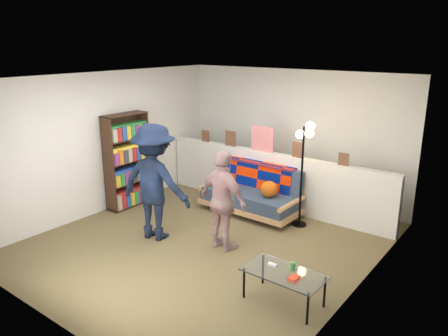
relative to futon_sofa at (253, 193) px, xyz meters
The scene contains 10 objects.
ground 1.41m from the futon_sofa, 85.33° to the right, with size 5.00×5.00×0.00m, color brown.
room_shell 1.60m from the futon_sofa, 82.89° to the right, with size 4.60×5.05×2.45m.
half_wall_ledge 0.47m from the futon_sofa, 75.56° to the left, with size 4.45×0.15×1.00m, color silver.
ledge_decor 0.93m from the futon_sofa, 105.49° to the left, with size 2.97×0.02×0.45m.
futon_sofa is the anchor object (origin of this frame).
bookshelf 2.28m from the futon_sofa, 151.53° to the right, with size 0.28×0.84×1.68m.
coffee_table 2.74m from the futon_sofa, 48.81° to the right, with size 0.92×0.51×0.47m.
floor_lamp 1.26m from the futon_sofa, ahead, with size 0.35×0.31×1.69m.
person_left 1.89m from the futon_sofa, 109.71° to the right, with size 1.13×0.65×1.75m, color black.
person_right 1.52m from the futon_sofa, 72.83° to the right, with size 0.85×0.35×1.45m, color pink.
Camera 1 is at (3.80, -4.59, 2.89)m, focal length 35.00 mm.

